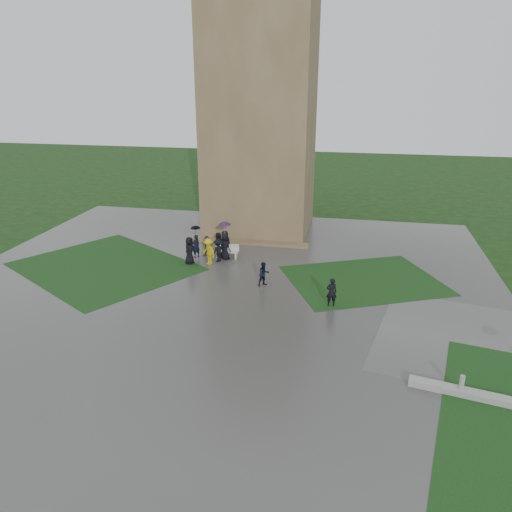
% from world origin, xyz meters
% --- Properties ---
extents(ground, '(120.00, 120.00, 0.00)m').
position_xyz_m(ground, '(0.00, 0.00, 0.00)').
color(ground, black).
extents(plaza, '(34.00, 34.00, 0.02)m').
position_xyz_m(plaza, '(0.00, 2.00, 0.01)').
color(plaza, '#3B3B39').
rests_on(plaza, ground).
extents(lawn_inset_left, '(14.10, 13.46, 0.01)m').
position_xyz_m(lawn_inset_left, '(-8.50, 4.00, 0.03)').
color(lawn_inset_left, '#123312').
rests_on(lawn_inset_left, plaza).
extents(lawn_inset_right, '(11.12, 10.15, 0.01)m').
position_xyz_m(lawn_inset_right, '(8.50, 5.00, 0.03)').
color(lawn_inset_right, '#123312').
rests_on(lawn_inset_right, plaza).
extents(tower, '(8.00, 8.00, 18.00)m').
position_xyz_m(tower, '(0.00, 15.00, 9.00)').
color(tower, brown).
rests_on(tower, ground).
extents(tower_plinth, '(9.00, 0.80, 0.22)m').
position_xyz_m(tower_plinth, '(0.00, 10.60, 0.13)').
color(tower_plinth, brown).
rests_on(tower_plinth, plaza).
extents(bench, '(1.68, 0.56, 0.96)m').
position_xyz_m(bench, '(-0.92, 7.31, 0.52)').
color(bench, silver).
rests_on(bench, plaza).
extents(visitor_cluster, '(3.15, 3.68, 2.66)m').
position_xyz_m(visitor_cluster, '(-1.85, 6.73, 1.25)').
color(visitor_cluster, black).
rests_on(visitor_cluster, plaza).
extents(pedestrian_mid, '(0.82, 0.79, 1.49)m').
position_xyz_m(pedestrian_mid, '(2.52, 3.00, 0.77)').
color(pedestrian_mid, black).
rests_on(pedestrian_mid, plaza).
extents(pedestrian_near, '(0.68, 0.54, 1.64)m').
position_xyz_m(pedestrian_near, '(6.69, 0.94, 0.84)').
color(pedestrian_near, black).
rests_on(pedestrian_near, plaza).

